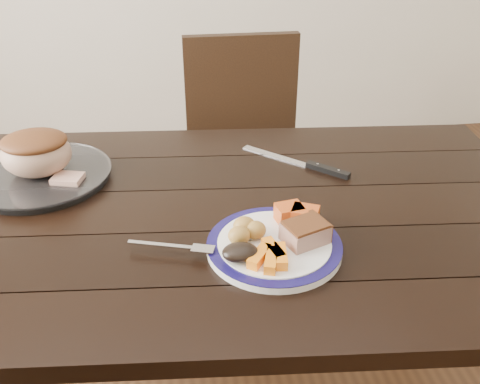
{
  "coord_description": "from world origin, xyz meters",
  "views": [
    {
      "loc": [
        -0.06,
        -1.04,
        1.41
      ],
      "look_at": [
        0.08,
        -0.02,
        0.8
      ],
      "focal_mm": 40.0,
      "sensor_mm": 36.0,
      "label": 1
    }
  ],
  "objects": [
    {
      "name": "dining_table",
      "position": [
        0.0,
        0.0,
        0.66
      ],
      "size": [
        1.67,
        1.04,
        0.75
      ],
      "rotation": [
        0.0,
        0.0,
        -0.09
      ],
      "color": "black",
      "rests_on": "ground"
    },
    {
      "name": "chair_far",
      "position": [
        0.21,
        0.74,
        0.52
      ],
      "size": [
        0.42,
        0.43,
        0.93
      ],
      "rotation": [
        0.0,
        0.0,
        3.14
      ],
      "color": "black",
      "rests_on": "ground"
    },
    {
      "name": "dinner_plate",
      "position": [
        0.13,
        -0.18,
        0.76
      ],
      "size": [
        0.28,
        0.28,
        0.02
      ],
      "primitive_type": "cylinder",
      "color": "white",
      "rests_on": "dining_table"
    },
    {
      "name": "plate_rim",
      "position": [
        0.13,
        -0.18,
        0.77
      ],
      "size": [
        0.28,
        0.28,
        0.02
      ],
      "primitive_type": "torus",
      "color": "#130E46",
      "rests_on": "dinner_plate"
    },
    {
      "name": "serving_platter",
      "position": [
        -0.39,
        0.2,
        0.76
      ],
      "size": [
        0.34,
        0.34,
        0.02
      ],
      "primitive_type": "cylinder",
      "color": "white",
      "rests_on": "dining_table"
    },
    {
      "name": "pork_slice",
      "position": [
        0.19,
        -0.18,
        0.79
      ],
      "size": [
        0.1,
        0.09,
        0.04
      ],
      "primitive_type": "cube",
      "rotation": [
        0.0,
        0.0,
        0.36
      ],
      "color": "#AA7968",
      "rests_on": "dinner_plate"
    },
    {
      "name": "roasted_potatoes",
      "position": [
        0.07,
        -0.16,
        0.79
      ],
      "size": [
        0.08,
        0.07,
        0.04
      ],
      "color": "gold",
      "rests_on": "dinner_plate"
    },
    {
      "name": "carrot_batons",
      "position": [
        0.11,
        -0.23,
        0.78
      ],
      "size": [
        0.08,
        0.1,
        0.02
      ],
      "color": "orange",
      "rests_on": "dinner_plate"
    },
    {
      "name": "pumpkin_wedges",
      "position": [
        0.19,
        -0.11,
        0.79
      ],
      "size": [
        0.1,
        0.07,
        0.04
      ],
      "color": "#EB541A",
      "rests_on": "dinner_plate"
    },
    {
      "name": "dark_mushroom",
      "position": [
        0.05,
        -0.22,
        0.79
      ],
      "size": [
        0.07,
        0.05,
        0.03
      ],
      "primitive_type": "ellipsoid",
      "color": "black",
      "rests_on": "dinner_plate"
    },
    {
      "name": "fork",
      "position": [
        -0.07,
        -0.17,
        0.77
      ],
      "size": [
        0.17,
        0.07,
        0.0
      ],
      "rotation": [
        0.0,
        0.0,
        -0.3
      ],
      "color": "silver",
      "rests_on": "dinner_plate"
    },
    {
      "name": "roast_joint",
      "position": [
        -0.39,
        0.2,
        0.82
      ],
      "size": [
        0.17,
        0.15,
        0.11
      ],
      "primitive_type": "ellipsoid",
      "color": "tan",
      "rests_on": "serving_platter"
    },
    {
      "name": "cut_slice",
      "position": [
        -0.32,
        0.14,
        0.78
      ],
      "size": [
        0.08,
        0.07,
        0.02
      ],
      "primitive_type": "cube",
      "rotation": [
        0.0,
        0.0,
        -0.26
      ],
      "color": "tan",
      "rests_on": "serving_platter"
    },
    {
      "name": "carving_knife",
      "position": [
        0.3,
        0.16,
        0.76
      ],
      "size": [
        0.25,
        0.23,
        0.01
      ],
      "rotation": [
        0.0,
        0.0,
        -0.75
      ],
      "color": "silver",
      "rests_on": "dining_table"
    }
  ]
}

